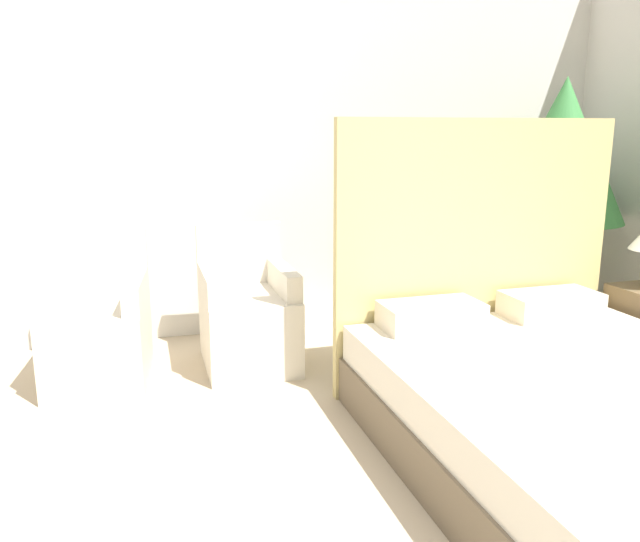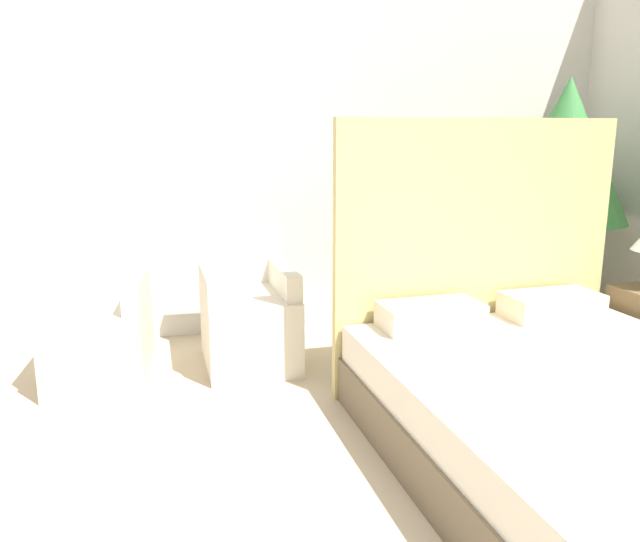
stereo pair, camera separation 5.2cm
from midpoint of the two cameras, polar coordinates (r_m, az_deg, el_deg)
The scene contains 5 objects.
wall_back at distance 4.72m, azimuth -5.44°, elevation 11.93°, with size 10.00×0.06×2.90m.
bed at distance 3.16m, azimuth 22.15°, elevation -11.10°, with size 1.75×2.18×1.58m.
armchair_near_window_left at distance 4.08m, azimuth -19.93°, elevation -5.38°, with size 0.65×0.76×0.90m.
armchair_near_window_right at distance 4.12m, azimuth -6.95°, elevation -4.51°, with size 0.58×0.71×0.90m.
potted_palm at distance 5.10m, azimuth 20.91°, elevation 9.64°, with size 0.97×0.97×1.90m.
Camera 1 is at (-0.95, -0.86, 1.51)m, focal length 35.00 mm.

